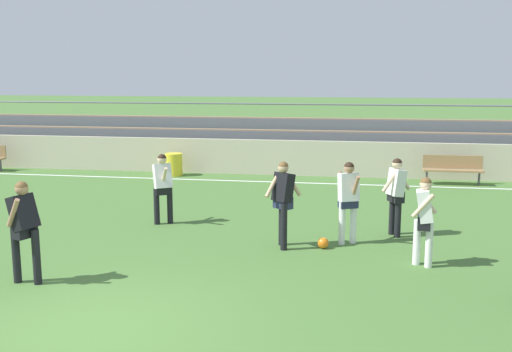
% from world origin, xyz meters
% --- Properties ---
extents(ground_plane, '(160.00, 160.00, 0.00)m').
position_xyz_m(ground_plane, '(0.00, 0.00, 0.00)').
color(ground_plane, '#477033').
extents(field_line_sideline, '(44.00, 0.12, 0.01)m').
position_xyz_m(field_line_sideline, '(0.00, 11.31, 0.00)').
color(field_line_sideline, white).
rests_on(field_line_sideline, ground).
extents(sideline_wall, '(48.00, 0.16, 1.19)m').
position_xyz_m(sideline_wall, '(0.00, 12.66, 0.60)').
color(sideline_wall, beige).
rests_on(sideline_wall, ground).
extents(bleacher_stand, '(27.81, 2.88, 2.24)m').
position_xyz_m(bleacher_stand, '(-2.56, 14.89, 0.94)').
color(bleacher_stand, '#897051').
rests_on(bleacher_stand, ground).
extents(bench_far_right, '(1.80, 0.40, 0.90)m').
position_xyz_m(bench_far_right, '(6.48, 11.83, 0.55)').
color(bench_far_right, '#99754C').
rests_on(bench_far_right, ground).
extents(trash_bin, '(0.58, 0.58, 0.75)m').
position_xyz_m(trash_bin, '(-2.55, 11.96, 0.38)').
color(trash_bin, yellow).
rests_on(trash_bin, ground).
extents(player_white_deep_cover, '(0.47, 0.61, 1.67)m').
position_xyz_m(player_white_deep_cover, '(3.36, 4.73, 1.00)').
color(player_white_deep_cover, white).
rests_on(player_white_deep_cover, ground).
extents(player_dark_overlapping, '(0.71, 0.48, 1.72)m').
position_xyz_m(player_dark_overlapping, '(2.11, 4.26, 1.03)').
color(player_dark_overlapping, black).
rests_on(player_dark_overlapping, ground).
extents(player_white_pressing_high, '(0.52, 0.72, 1.61)m').
position_xyz_m(player_white_pressing_high, '(-0.82, 5.66, 0.95)').
color(player_white_pressing_high, black).
rests_on(player_white_pressing_high, ground).
extents(player_white_trailing_run, '(0.64, 0.49, 1.66)m').
position_xyz_m(player_white_trailing_run, '(4.34, 5.49, 0.99)').
color(player_white_trailing_run, black).
rests_on(player_white_trailing_run, ground).
extents(player_white_wide_right, '(0.49, 0.49, 1.61)m').
position_xyz_m(player_white_wide_right, '(4.71, 3.54, 0.95)').
color(player_white_wide_right, white).
rests_on(player_white_wide_right, ground).
extents(player_dark_challenging, '(0.50, 0.61, 1.70)m').
position_xyz_m(player_dark_challenging, '(-1.78, 1.54, 1.02)').
color(player_dark_challenging, black).
rests_on(player_dark_challenging, ground).
extents(soccer_ball, '(0.22, 0.22, 0.22)m').
position_xyz_m(soccer_ball, '(2.90, 4.31, 0.11)').
color(soccer_ball, orange).
rests_on(soccer_ball, ground).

